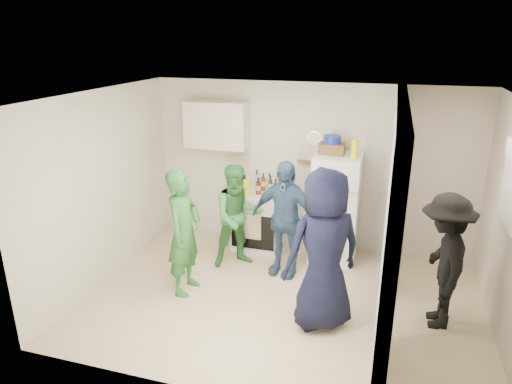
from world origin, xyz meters
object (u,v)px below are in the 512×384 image
stove (258,220)px  person_green_center (238,216)px  fridge (335,208)px  person_green_left (184,232)px  person_nook (443,262)px  person_denim (284,219)px  blue_bowl (332,139)px  person_navy (324,250)px  yellow_cup_stack_top (355,149)px  wicker_basket (332,149)px

stove → person_green_center: person_green_center is taller
fridge → person_green_left: (-1.68, -1.44, 0.03)m
person_nook → person_denim: bearing=-110.9°
blue_bowl → person_nook: bearing=-42.7°
blue_bowl → person_green_center: (-1.17, -0.63, -1.03)m
person_green_center → stove: bearing=45.1°
person_nook → fridge: bearing=-136.3°
fridge → person_denim: bearing=-132.8°
person_green_center → person_navy: (1.35, -1.09, 0.18)m
blue_bowl → person_denim: bearing=-125.5°
blue_bowl → person_denim: 1.28m
yellow_cup_stack_top → person_green_center: bearing=-162.2°
wicker_basket → yellow_cup_stack_top: yellow_cup_stack_top is taller
wicker_basket → yellow_cup_stack_top: (0.32, -0.15, 0.05)m
blue_bowl → person_green_left: 2.38m
person_green_center → person_nook: size_ratio=0.94×
person_navy → person_nook: bearing=161.3°
fridge → yellow_cup_stack_top: yellow_cup_stack_top is taller
person_green_left → person_nook: 3.03m
wicker_basket → blue_bowl: size_ratio=1.46×
wicker_basket → person_nook: size_ratio=0.22×
blue_bowl → person_green_left: bearing=-136.7°
wicker_basket → blue_bowl: 0.13m
wicker_basket → person_denim: size_ratio=0.22×
stove → person_denim: size_ratio=0.56×
yellow_cup_stack_top → person_nook: bearing=-46.4°
yellow_cup_stack_top → blue_bowl: bearing=154.9°
wicker_basket → person_green_left: wicker_basket is taller
person_green_left → wicker_basket: bearing=-45.1°
blue_bowl → yellow_cup_stack_top: (0.32, -0.15, -0.08)m
person_green_left → person_denim: person_green_left is taller
wicker_basket → person_nook: wicker_basket is taller
blue_bowl → person_green_center: bearing=-151.8°
stove → fridge: bearing=-1.5°
yellow_cup_stack_top → person_green_center: 1.83m
blue_bowl → person_navy: bearing=-84.0°
person_green_center → person_navy: bearing=-72.3°
stove → person_green_left: size_ratio=0.55×
fridge → yellow_cup_stack_top: bearing=-24.4°
person_green_left → person_navy: bearing=-95.6°
fridge → wicker_basket: wicker_basket is taller
stove → wicker_basket: (1.05, 0.02, 1.19)m
fridge → yellow_cup_stack_top: 0.94m
person_nook → wicker_basket: bearing=-135.4°
wicker_basket → person_nook: 2.14m
person_navy → wicker_basket: bearing=-119.6°
person_navy → person_green_center: bearing=-74.4°
person_green_left → person_green_center: 0.96m
blue_bowl → yellow_cup_stack_top: bearing=-25.1°
yellow_cup_stack_top → person_navy: size_ratio=0.14×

